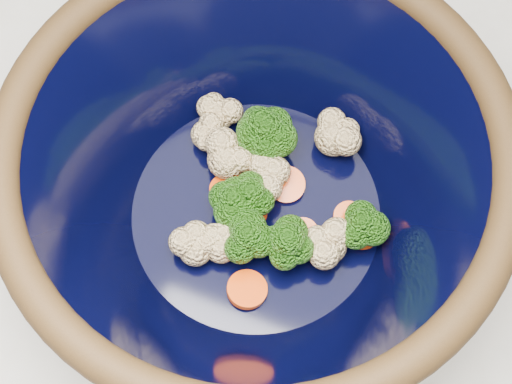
% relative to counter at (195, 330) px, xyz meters
% --- Properties ---
extents(ground, '(3.00, 3.00, 0.00)m').
position_rel_counter_xyz_m(ground, '(0.00, 0.00, -0.45)').
color(ground, '#9E7A54').
rests_on(ground, ground).
extents(counter, '(1.20, 1.20, 0.90)m').
position_rel_counter_xyz_m(counter, '(0.00, 0.00, 0.00)').
color(counter, beige).
rests_on(counter, ground).
extents(mixing_bowl, '(0.45, 0.45, 0.17)m').
position_rel_counter_xyz_m(mixing_bowl, '(0.09, 0.02, 0.54)').
color(mixing_bowl, black).
rests_on(mixing_bowl, counter).
extents(vegetable_pile, '(0.18, 0.18, 0.06)m').
position_rel_counter_xyz_m(vegetable_pile, '(0.09, 0.03, 0.51)').
color(vegetable_pile, '#608442').
rests_on(vegetable_pile, mixing_bowl).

